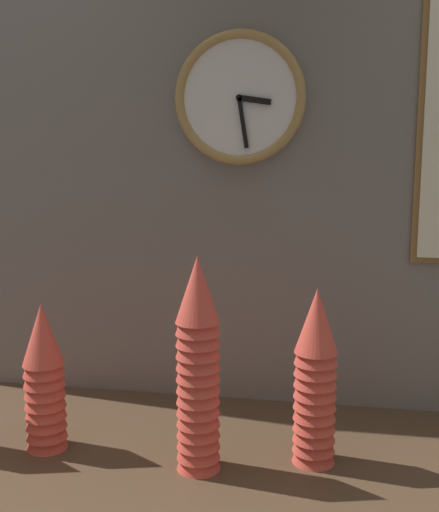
{
  "coord_description": "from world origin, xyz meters",
  "views": [
    {
      "loc": [
        0.09,
        -1.09,
        0.56
      ],
      "look_at": [
        -0.11,
        0.04,
        0.36
      ],
      "focal_mm": 45.0,
      "sensor_mm": 36.0,
      "label": 1
    }
  ],
  "objects_px": {
    "cup_stack_left": "(44,377)",
    "cup_stack_center_right": "(315,377)",
    "wall_clock": "(240,98)",
    "cup_stack_center": "(198,365)"
  },
  "relations": [
    {
      "from": "cup_stack_center",
      "to": "wall_clock",
      "type": "distance_m",
      "value": 0.56
    },
    {
      "from": "cup_stack_center_right",
      "to": "wall_clock",
      "type": "height_order",
      "value": "wall_clock"
    },
    {
      "from": "cup_stack_left",
      "to": "cup_stack_center_right",
      "type": "xyz_separation_m",
      "value": [
        0.49,
        0.03,
        0.02
      ]
    },
    {
      "from": "cup_stack_left",
      "to": "cup_stack_center_right",
      "type": "relative_size",
      "value": 0.87
    },
    {
      "from": "cup_stack_center_right",
      "to": "wall_clock",
      "type": "distance_m",
      "value": 0.58
    },
    {
      "from": "cup_stack_center_right",
      "to": "wall_clock",
      "type": "relative_size",
      "value": 1.18
    },
    {
      "from": "cup_stack_left",
      "to": "cup_stack_center_right",
      "type": "distance_m",
      "value": 0.49
    },
    {
      "from": "cup_stack_left",
      "to": "wall_clock",
      "type": "xyz_separation_m",
      "value": [
        0.32,
        0.28,
        0.51
      ]
    },
    {
      "from": "wall_clock",
      "to": "cup_stack_left",
      "type": "bearing_deg",
      "value": -138.81
    },
    {
      "from": "cup_stack_left",
      "to": "cup_stack_center",
      "type": "bearing_deg",
      "value": -5.45
    }
  ]
}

